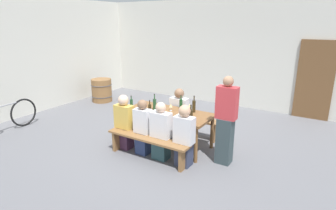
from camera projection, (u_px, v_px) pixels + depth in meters
ground_plane at (168, 145)px, 6.03m from camera, size 24.00×24.00×0.00m
back_wall at (232, 54)px, 8.56m from camera, size 14.00×0.20×3.20m
side_wall at (32, 56)px, 7.87m from camera, size 0.20×7.75×3.20m
wooden_door at (315, 80)px, 7.40m from camera, size 0.90×0.06×2.10m
tasting_table at (168, 116)px, 5.84m from camera, size 1.84×0.86×0.75m
bench_near at (148, 142)px, 5.34m from camera, size 1.74×0.30×0.45m
bench_far at (185, 120)px, 6.53m from camera, size 1.74×0.30×0.45m
wine_bottle_0 at (181, 104)px, 5.99m from camera, size 0.07×0.07×0.31m
wine_bottle_1 at (155, 104)px, 5.91m from camera, size 0.07×0.07×0.35m
wine_bottle_2 at (191, 115)px, 5.23m from camera, size 0.08×0.08×0.33m
wine_bottle_3 at (131, 104)px, 6.00m from camera, size 0.06×0.06×0.29m
wine_bottle_4 at (194, 106)px, 5.77m from camera, size 0.07×0.07×0.35m
wine_bottle_5 at (150, 109)px, 5.64m from camera, size 0.06×0.06×0.30m
wine_glass_0 at (171, 105)px, 5.85m from camera, size 0.07×0.07×0.17m
wine_glass_1 at (190, 105)px, 5.91m from camera, size 0.07×0.07×0.15m
wine_glass_2 at (155, 99)px, 6.28m from camera, size 0.07×0.07×0.18m
seated_guest_near_0 at (124, 123)px, 5.76m from camera, size 0.39×0.24×1.15m
seated_guest_near_1 at (143, 128)px, 5.52m from camera, size 0.34×0.24×1.12m
seated_guest_near_2 at (161, 133)px, 5.31m from camera, size 0.40×0.24×1.13m
seated_guest_near_3 at (184, 137)px, 5.04m from camera, size 0.36×0.24×1.16m
seated_guest_far_0 at (179, 114)px, 6.38m from camera, size 0.40×0.24×1.12m
standing_host at (226, 122)px, 5.08m from camera, size 0.37×0.24×1.65m
wine_barrel at (102, 90)px, 9.22m from camera, size 0.68×0.68×0.74m
parked_bicycle_0 at (4, 118)px, 6.63m from camera, size 0.21×1.67×0.90m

